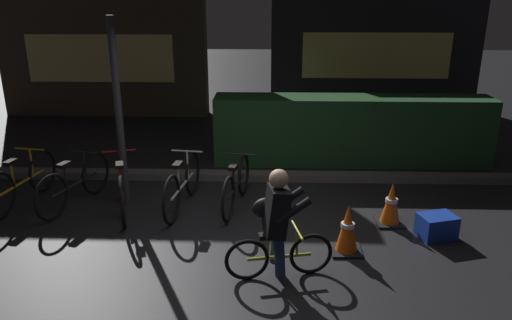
# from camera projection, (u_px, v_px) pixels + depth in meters

# --- Properties ---
(ground_plane) EXTENTS (40.00, 40.00, 0.00)m
(ground_plane) POSITION_uv_depth(u_px,v_px,m) (238.00, 246.00, 6.01)
(ground_plane) COLOR black
(sidewalk_curb) EXTENTS (12.00, 0.24, 0.12)m
(sidewalk_curb) POSITION_uv_depth(u_px,v_px,m) (247.00, 176.00, 8.07)
(sidewalk_curb) COLOR #56544F
(sidewalk_curb) RESTS_ON ground
(hedge_row) EXTENTS (4.80, 0.70, 1.19)m
(hedge_row) POSITION_uv_depth(u_px,v_px,m) (351.00, 130.00, 8.68)
(hedge_row) COLOR #214723
(hedge_row) RESTS_ON ground
(storefront_left) EXTENTS (4.92, 0.54, 4.55)m
(storefront_left) POSITION_uv_depth(u_px,v_px,m) (100.00, 19.00, 11.50)
(storefront_left) COLOR #42382D
(storefront_left) RESTS_ON ground
(storefront_right) EXTENTS (5.12, 0.54, 4.05)m
(storefront_right) POSITION_uv_depth(u_px,v_px,m) (376.00, 29.00, 12.04)
(storefront_right) COLOR #262328
(storefront_right) RESTS_ON ground
(street_post) EXTENTS (0.10, 0.10, 2.64)m
(street_post) POSITION_uv_depth(u_px,v_px,m) (119.00, 115.00, 6.76)
(street_post) COLOR #2D2D33
(street_post) RESTS_ON ground
(parked_bike_leftmost) EXTENTS (0.46, 1.63, 0.76)m
(parked_bike_leftmost) POSITION_uv_depth(u_px,v_px,m) (22.00, 181.00, 7.07)
(parked_bike_leftmost) COLOR black
(parked_bike_leftmost) RESTS_ON ground
(parked_bike_left_mid) EXTENTS (0.56, 1.55, 0.74)m
(parked_bike_left_mid) POSITION_uv_depth(u_px,v_px,m) (75.00, 184.00, 7.02)
(parked_bike_left_mid) COLOR black
(parked_bike_left_mid) RESTS_ON ground
(parked_bike_center_left) EXTENTS (0.58, 1.67, 0.80)m
(parked_bike_center_left) POSITION_uv_depth(u_px,v_px,m) (122.00, 186.00, 6.87)
(parked_bike_center_left) COLOR black
(parked_bike_center_left) RESTS_ON ground
(parked_bike_center_right) EXTENTS (0.46, 1.66, 0.77)m
(parked_bike_center_right) POSITION_uv_depth(u_px,v_px,m) (183.00, 185.00, 6.95)
(parked_bike_center_right) COLOR black
(parked_bike_center_right) RESTS_ON ground
(parked_bike_right_mid) EXTENTS (0.46, 1.54, 0.72)m
(parked_bike_right_mid) POSITION_uv_depth(u_px,v_px,m) (236.00, 185.00, 6.99)
(parked_bike_right_mid) COLOR black
(parked_bike_right_mid) RESTS_ON ground
(traffic_cone_near) EXTENTS (0.36, 0.36, 0.61)m
(traffic_cone_near) POSITION_uv_depth(u_px,v_px,m) (347.00, 229.00, 5.78)
(traffic_cone_near) COLOR black
(traffic_cone_near) RESTS_ON ground
(traffic_cone_far) EXTENTS (0.36, 0.36, 0.59)m
(traffic_cone_far) POSITION_uv_depth(u_px,v_px,m) (391.00, 204.00, 6.49)
(traffic_cone_far) COLOR black
(traffic_cone_far) RESTS_ON ground
(blue_crate) EXTENTS (0.51, 0.43, 0.30)m
(blue_crate) POSITION_uv_depth(u_px,v_px,m) (437.00, 226.00, 6.17)
(blue_crate) COLOR #193DB7
(blue_crate) RESTS_ON ground
(cyclist) EXTENTS (1.17, 0.50, 1.25)m
(cyclist) POSITION_uv_depth(u_px,v_px,m) (277.00, 224.00, 5.19)
(cyclist) COLOR black
(cyclist) RESTS_ON ground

